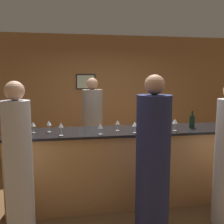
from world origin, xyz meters
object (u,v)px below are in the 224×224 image
at_px(guest_2, 153,164).
at_px(wine_bottle_0, 192,121).
at_px(guest_1, 19,170).
at_px(wine_bottle_1, 21,128).
at_px(bartender, 93,134).

xyz_separation_m(guest_2, wine_bottle_0, (0.88, 0.81, 0.33)).
height_order(guest_1, wine_bottle_1, guest_1).
xyz_separation_m(guest_1, guest_2, (1.48, -0.07, 0.01)).
bearing_deg(guest_2, wine_bottle_1, 158.56).
height_order(bartender, wine_bottle_1, bartender).
bearing_deg(wine_bottle_1, wine_bottle_0, 4.77).
distance_m(bartender, guest_2, 1.78).
relative_size(bartender, wine_bottle_0, 7.16).
bearing_deg(wine_bottle_0, bartender, 147.83).
bearing_deg(wine_bottle_0, guest_2, -137.48).
xyz_separation_m(bartender, guest_2, (0.54, -1.70, 0.01)).
bearing_deg(wine_bottle_0, wine_bottle_1, -175.23).
height_order(guest_2, wine_bottle_1, guest_2).
relative_size(guest_1, wine_bottle_1, 6.06).
relative_size(guest_1, guest_2, 0.96).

